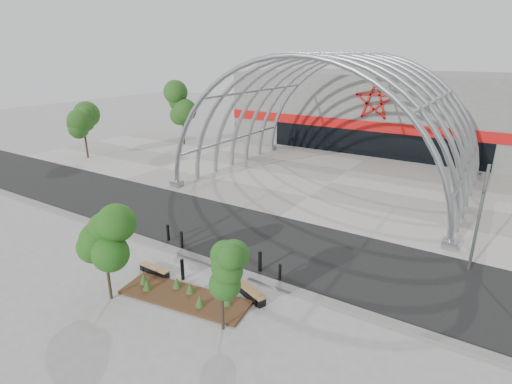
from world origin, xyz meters
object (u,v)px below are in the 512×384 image
Objects in this scene: bollard_2 at (182,269)px; street_tree_1 at (221,272)px; street_tree_0 at (103,239)px; signal_pole at (479,217)px; bench_0 at (154,270)px; bench_1 at (249,292)px.

street_tree_1 is at bearing -26.48° from bollard_2.
street_tree_1 is 4.65m from bollard_2.
signal_pole is at bearing 40.55° from street_tree_0.
bollard_2 is at bearing 153.52° from street_tree_1.
bollard_2 is (1.50, 0.36, 0.34)m from bench_0.
signal_pole reaches higher than bench_1.
street_tree_0 is 2.25× the size of bench_0.
street_tree_1 is 5.95m from bench_0.
bollard_2 is at bearing -171.93° from bench_1.
street_tree_0 is 6.58m from bench_1.
street_tree_1 is at bearing -82.04° from bench_1.
street_tree_0 is 5.44m from street_tree_1.
signal_pole is 5.13× the size of bollard_2.
bench_1 is (-0.33, 2.36, -2.31)m from street_tree_1.
bench_1 is 3.48m from bollard_2.
signal_pole is 14.19m from bollard_2.
bollard_2 is at bearing 13.68° from bench_0.
street_tree_0 reaches higher than bench_0.
bollard_2 is (1.58, 2.85, -2.35)m from street_tree_0.
bench_1 is at bearing 97.96° from street_tree_1.
bollard_2 is at bearing -144.09° from signal_pole.
street_tree_1 is (5.34, 0.97, -0.35)m from street_tree_0.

